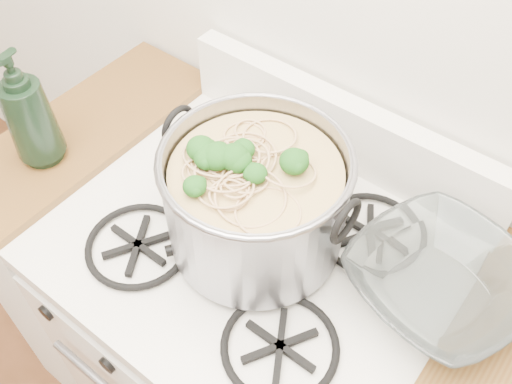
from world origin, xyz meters
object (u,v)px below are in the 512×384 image
object	(u,v)px
stock_pot	(256,200)
spatula	(294,220)
bottle	(27,109)
gas_range	(254,348)
glass_bowl	(437,287)

from	to	relation	value
stock_pot	spatula	distance (m)	0.13
spatula	stock_pot	bearing A→B (deg)	-84.84
bottle	gas_range	bearing A→B (deg)	8.62
spatula	bottle	distance (m)	0.58
glass_bowl	spatula	bearing A→B (deg)	-174.27
spatula	bottle	bearing A→B (deg)	-126.55
gas_range	spatula	size ratio (longest dim) A/B	2.98
bottle	stock_pot	bearing A→B (deg)	9.08
stock_pot	spatula	xyz separation A→B (m)	(0.04, 0.07, -0.10)
glass_bowl	gas_range	bearing A→B (deg)	-162.59
gas_range	glass_bowl	size ratio (longest dim) A/B	7.61
gas_range	stock_pot	world-z (taller)	stock_pot
gas_range	glass_bowl	world-z (taller)	glass_bowl
gas_range	bottle	bearing A→B (deg)	-168.03
stock_pot	spatula	world-z (taller)	stock_pot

